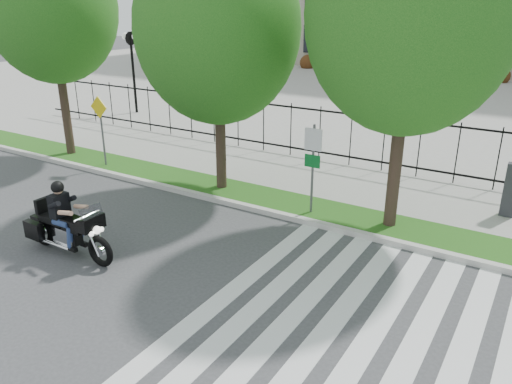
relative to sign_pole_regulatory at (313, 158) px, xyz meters
The scene contains 14 objects.
ground 5.26m from the sign_pole_regulatory, 112.62° to the right, with size 120.00×120.00×0.00m, color #3C3C3F.
curb 2.58m from the sign_pole_regulatory, 165.91° to the right, with size 60.00×0.20×0.15m, color beige.
grass_verge 2.56m from the sign_pole_regulatory, 168.99° to the left, with size 60.00×1.50×0.15m, color #225B16.
sidewalk 3.83m from the sign_pole_regulatory, 123.60° to the left, with size 60.00×3.50×0.15m, color gray.
plaza 20.58m from the sign_pole_regulatory, 95.34° to the left, with size 80.00×34.00×0.10m, color gray.
crosswalk_stripes 5.70m from the sign_pole_regulatory, 57.50° to the right, with size 5.70×8.00×0.01m, color silver, non-canonical shape.
iron_fence 5.03m from the sign_pole_regulatory, 112.43° to the left, with size 30.00×0.06×2.00m, color black, non-canonical shape.
lamp_post_left 15.83m from the sign_pole_regulatory, 151.92° to the left, with size 1.06×0.70×4.25m.
street_tree_0 11.15m from the sign_pole_regulatory, behind, with size 4.60×4.60×7.97m.
street_tree_1 4.63m from the sign_pole_regulatory, behind, with size 4.78×4.78×7.57m.
street_tree_2 4.26m from the sign_pole_regulatory, ahead, with size 4.89×4.89×8.08m.
sign_pole_regulatory is the anchor object (origin of this frame).
sign_pole_warning 8.20m from the sign_pole_regulatory, behind, with size 0.78×0.09×2.49m.
motorcycle_rider 6.45m from the sign_pole_regulatory, 128.00° to the right, with size 2.86×0.84×2.21m.
Camera 1 is at (7.37, -7.17, 5.70)m, focal length 35.00 mm.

